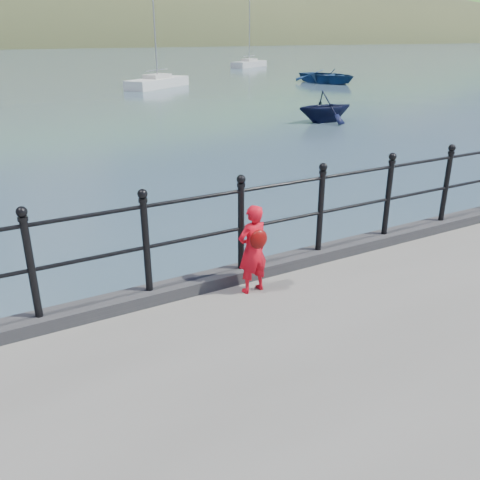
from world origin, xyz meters
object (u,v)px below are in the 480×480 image
child (253,249)px  launch_blue (328,76)px  sailboat_near (158,83)px  sailboat_far (249,64)px  railing (196,225)px  launch_navy (325,106)px

child → launch_blue: size_ratio=0.19×
sailboat_near → sailboat_far: 27.03m
railing → sailboat_near: bearing=70.2°
launch_navy → sailboat_near: bearing=7.8°
railing → launch_navy: size_ratio=6.58×
launch_navy → sailboat_near: (-1.00, 19.34, -0.39)m
railing → launch_navy: (13.08, 14.21, -1.10)m
launch_navy → child: bearing=144.1°
railing → launch_navy: bearing=47.4°
launch_blue → launch_navy: bearing=-136.7°
launch_navy → railing: bearing=142.2°
launch_blue → sailboat_far: (5.26, 22.23, -0.23)m
railing → sailboat_far: (31.27, 52.58, -1.48)m
railing → child: railing is taller
launch_navy → sailboat_far: (18.19, 38.38, -0.38)m
child → launch_navy: child is taller
launch_blue → sailboat_near: 14.29m
child → launch_blue: child is taller
launch_blue → sailboat_far: bearing=68.6°
launch_blue → sailboat_far: 22.84m
launch_navy → sailboat_far: sailboat_far is taller
launch_navy → sailboat_far: 42.47m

